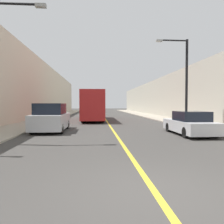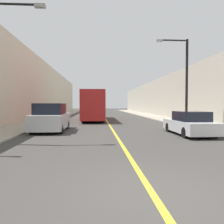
{
  "view_description": "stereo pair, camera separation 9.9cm",
  "coord_description": "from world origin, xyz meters",
  "px_view_note": "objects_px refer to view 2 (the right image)",
  "views": [
    {
      "loc": [
        -1.26,
        -4.52,
        1.86
      ],
      "look_at": [
        0.07,
        12.9,
        1.26
      ],
      "focal_mm": 35.0,
      "sensor_mm": 36.0,
      "label": 1
    },
    {
      "loc": [
        -1.16,
        -4.53,
        1.86
      ],
      "look_at": [
        0.07,
        12.9,
        1.26
      ],
      "focal_mm": 35.0,
      "sensor_mm": 36.0,
      "label": 2
    }
  ],
  "objects_px": {
    "bus": "(93,105)",
    "car_right_near": "(190,124)",
    "street_lamp_right": "(184,76)",
    "parked_suv_left": "(51,118)"
  },
  "relations": [
    {
      "from": "car_right_near",
      "to": "street_lamp_right",
      "type": "distance_m",
      "value": 5.46
    },
    {
      "from": "car_right_near",
      "to": "street_lamp_right",
      "type": "bearing_deg",
      "value": 72.91
    },
    {
      "from": "bus",
      "to": "street_lamp_right",
      "type": "distance_m",
      "value": 11.88
    },
    {
      "from": "street_lamp_right",
      "to": "parked_suv_left",
      "type": "bearing_deg",
      "value": -171.05
    },
    {
      "from": "car_right_near",
      "to": "street_lamp_right",
      "type": "height_order",
      "value": "street_lamp_right"
    },
    {
      "from": "car_right_near",
      "to": "parked_suv_left",
      "type": "bearing_deg",
      "value": 164.57
    },
    {
      "from": "bus",
      "to": "car_right_near",
      "type": "distance_m",
      "value": 14.49
    },
    {
      "from": "parked_suv_left",
      "to": "street_lamp_right",
      "type": "xyz_separation_m",
      "value": [
        10.13,
        1.6,
        3.2
      ]
    },
    {
      "from": "bus",
      "to": "parked_suv_left",
      "type": "height_order",
      "value": "bus"
    },
    {
      "from": "bus",
      "to": "car_right_near",
      "type": "xyz_separation_m",
      "value": [
        6.09,
        -13.1,
        -1.12
      ]
    }
  ]
}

